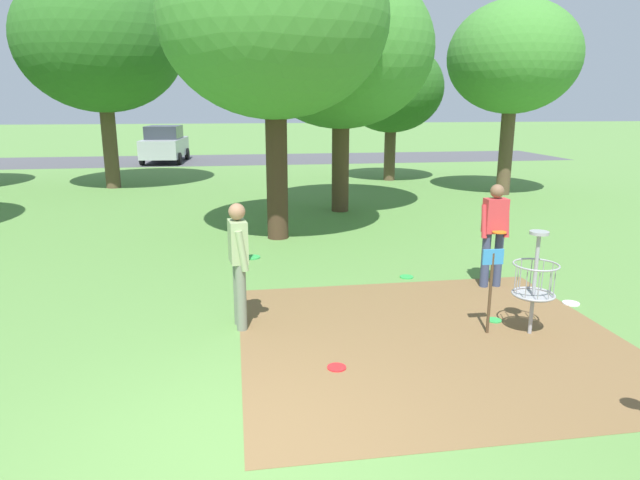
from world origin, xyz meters
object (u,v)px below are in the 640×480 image
(frisbee_far_right, at_px, (337,368))
(tree_mid_right, at_px, (101,41))
(frisbee_near_basket, at_px, (494,320))
(frisbee_mid_grass, at_px, (407,277))
(parked_car_leftmost, at_px, (165,144))
(player_waiting_left, at_px, (494,230))
(tree_near_left, at_px, (274,20))
(disc_golf_basket, at_px, (530,279))
(tree_mid_left, at_px, (513,58))
(tree_near_right, at_px, (341,50))
(tree_mid_center, at_px, (392,88))
(frisbee_by_tee, at_px, (571,303))
(player_throwing, at_px, (239,258))

(frisbee_far_right, relative_size, tree_mid_right, 0.03)
(frisbee_near_basket, xyz_separation_m, frisbee_mid_grass, (-0.61, 2.10, 0.00))
(frisbee_near_basket, height_order, parked_car_leftmost, parked_car_leftmost)
(frisbee_far_right, height_order, parked_car_leftmost, parked_car_leftmost)
(player_waiting_left, xyz_separation_m, tree_near_left, (-3.21, 3.94, 3.65))
(disc_golf_basket, height_order, tree_mid_left, tree_mid_left)
(player_waiting_left, xyz_separation_m, tree_near_right, (-1.22, 6.88, 3.36))
(frisbee_near_basket, relative_size, parked_car_leftmost, 0.05)
(frisbee_mid_grass, distance_m, tree_mid_right, 14.67)
(tree_mid_left, distance_m, tree_mid_right, 13.63)
(tree_near_right, height_order, parked_car_leftmost, tree_near_right)
(tree_near_left, distance_m, tree_near_right, 3.56)
(tree_mid_center, bearing_deg, tree_near_right, -117.59)
(frisbee_far_right, height_order, tree_mid_left, tree_mid_left)
(frisbee_by_tee, height_order, frisbee_far_right, same)
(tree_near_left, bearing_deg, tree_mid_right, 121.68)
(tree_near_right, distance_m, parked_car_leftmost, 15.99)
(player_waiting_left, relative_size, frisbee_near_basket, 8.34)
(tree_mid_center, bearing_deg, frisbee_mid_grass, -104.40)
(frisbee_near_basket, height_order, frisbee_mid_grass, same)
(tree_mid_center, distance_m, parked_car_leftmost, 12.87)
(frisbee_by_tee, xyz_separation_m, tree_near_right, (-2.07, 7.84, 4.32))
(frisbee_by_tee, relative_size, tree_near_left, 0.04)
(tree_mid_right, bearing_deg, frisbee_far_right, -70.10)
(tree_mid_right, relative_size, parked_car_leftmost, 1.71)
(frisbee_far_right, relative_size, parked_car_leftmost, 0.05)
(disc_golf_basket, height_order, tree_near_right, tree_near_right)
(frisbee_far_right, bearing_deg, tree_mid_right, 109.90)
(parked_car_leftmost, bearing_deg, tree_near_right, -65.90)
(player_waiting_left, relative_size, frisbee_by_tee, 6.82)
(player_throwing, height_order, parked_car_leftmost, parked_car_leftmost)
(tree_mid_center, bearing_deg, frisbee_by_tee, -94.35)
(tree_mid_left, distance_m, parked_car_leftmost, 17.68)
(frisbee_mid_grass, relative_size, tree_mid_center, 0.05)
(disc_golf_basket, distance_m, frisbee_by_tee, 1.72)
(player_throwing, height_order, frisbee_far_right, player_throwing)
(disc_golf_basket, bearing_deg, frisbee_mid_grass, 107.75)
(frisbee_near_basket, relative_size, frisbee_by_tee, 0.82)
(frisbee_mid_grass, distance_m, parked_car_leftmost, 21.45)
(player_waiting_left, distance_m, frisbee_near_basket, 1.82)
(player_throwing, distance_m, frisbee_by_tee, 5.06)
(tree_near_left, height_order, parked_car_leftmost, tree_near_left)
(player_throwing, relative_size, tree_mid_right, 0.23)
(player_throwing, height_order, tree_mid_left, tree_mid_left)
(tree_near_right, bearing_deg, frisbee_by_tee, -75.22)
(disc_golf_basket, relative_size, player_waiting_left, 0.81)
(frisbee_mid_grass, bearing_deg, frisbee_near_basket, -73.81)
(tree_near_left, distance_m, tree_mid_left, 9.34)
(frisbee_mid_grass, relative_size, frisbee_far_right, 1.08)
(disc_golf_basket, relative_size, frisbee_by_tee, 5.54)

